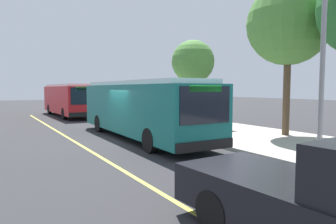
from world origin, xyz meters
The scene contains 12 objects.
ground_plane centered at (0.00, 0.00, 0.00)m, with size 120.00×120.00×0.00m, color #2B2B2D.
sidewalk_curb centered at (0.00, 6.00, 0.07)m, with size 44.00×6.40×0.15m, color #A8A399.
lane_stripe_center centered at (0.00, -2.20, 0.00)m, with size 36.00×0.14×0.01m, color #E0D64C.
transit_bus_main centered at (-0.22, 1.01, 1.62)m, with size 11.29×2.79×2.95m.
transit_bus_second centered at (-15.21, 0.82, 1.62)m, with size 10.45×2.70×2.95m.
bus_shelter centered at (-1.54, 6.18, 1.92)m, with size 2.90×1.60×2.48m.
waiting_bench centered at (-1.13, 6.11, 0.63)m, with size 1.60×0.48×0.95m.
route_sign_post centered at (1.32, 3.73, 1.96)m, with size 0.44×0.08×2.80m.
pedestrian_commuter centered at (-0.53, 4.80, 1.12)m, with size 0.24×0.40×1.69m.
street_tree_upstreet centered at (-5.57, 8.08, 4.61)m, with size 3.31×3.31×6.14m.
street_tree_downstreet centered at (3.46, 7.64, 5.85)m, with size 4.22×4.22×7.83m.
utility_pole centered at (7.98, 3.61, 3.35)m, with size 0.16×0.16×6.40m, color gray.
Camera 1 is at (14.06, -5.82, 2.58)m, focal length 32.86 mm.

